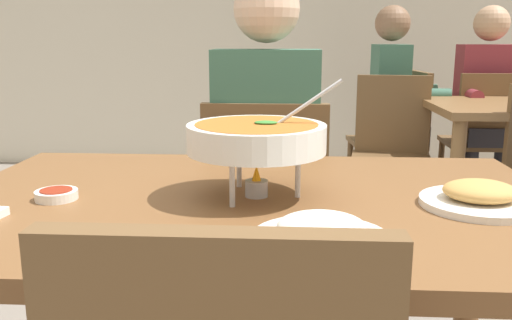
{
  "coord_description": "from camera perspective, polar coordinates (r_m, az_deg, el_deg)",
  "views": [
    {
      "loc": [
        0.08,
        -1.15,
        1.1
      ],
      "look_at": [
        0.0,
        0.15,
        0.82
      ],
      "focal_mm": 38.4,
      "sensor_mm": 36.0,
      "label": 1
    }
  ],
  "objects": [
    {
      "name": "patron_bg_right",
      "position": [
        3.8,
        22.95,
        6.12
      ],
      "size": [
        0.4,
        0.45,
        1.31
      ],
      "color": "#2D2D38",
      "rests_on": "ground_plane"
    },
    {
      "name": "sauce_dish",
      "position": [
        1.25,
        -20.08,
        -3.38
      ],
      "size": [
        0.09,
        0.09,
        0.02
      ],
      "color": "white",
      "rests_on": "dining_table_main"
    },
    {
      "name": "dining_table_main",
      "position": [
        1.23,
        -0.43,
        -8.75
      ],
      "size": [
        1.35,
        0.88,
        0.77
      ],
      "color": "brown",
      "rests_on": "ground_plane"
    },
    {
      "name": "appetizer_plate",
      "position": [
        1.22,
        22.27,
        -3.6
      ],
      "size": [
        0.24,
        0.24,
        0.06
      ],
      "color": "white",
      "rests_on": "dining_table_main"
    },
    {
      "name": "patron_bg_left",
      "position": [
        3.64,
        14.27,
        6.48
      ],
      "size": [
        0.45,
        0.4,
        1.31
      ],
      "color": "#2D2D38",
      "rests_on": "ground_plane"
    },
    {
      "name": "diner_main",
      "position": [
        1.94,
        1.1,
        1.86
      ],
      "size": [
        0.4,
        0.45,
        1.31
      ],
      "color": "#2D2D38",
      "rests_on": "ground_plane"
    },
    {
      "name": "chair_bg_corner",
      "position": [
        3.22,
        13.92,
        1.51
      ],
      "size": [
        0.5,
        0.5,
        0.9
      ],
      "color": "brown",
      "rests_on": "ground_plane"
    },
    {
      "name": "chair_bg_right",
      "position": [
        3.77,
        22.79,
        2.47
      ],
      "size": [
        0.45,
        0.45,
        0.9
      ],
      "color": "brown",
      "rests_on": "ground_plane"
    },
    {
      "name": "curry_bowl",
      "position": [
        1.17,
        0.06,
        2.25
      ],
      "size": [
        0.33,
        0.3,
        0.26
      ],
      "color": "silver",
      "rests_on": "dining_table_main"
    },
    {
      "name": "rice_plate",
      "position": [
        0.93,
        6.83,
        -7.66
      ],
      "size": [
        0.24,
        0.24,
        0.06
      ],
      "color": "white",
      "rests_on": "dining_table_main"
    },
    {
      "name": "chair_bg_left",
      "position": [
        3.72,
        14.76,
        2.91
      ],
      "size": [
        0.48,
        0.48,
        0.9
      ],
      "color": "brown",
      "rests_on": "ground_plane"
    },
    {
      "name": "chair_diner_main",
      "position": [
        1.96,
        1.03,
        -5.1
      ],
      "size": [
        0.44,
        0.44,
        0.9
      ],
      "color": "brown",
      "rests_on": "ground_plane"
    }
  ]
}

